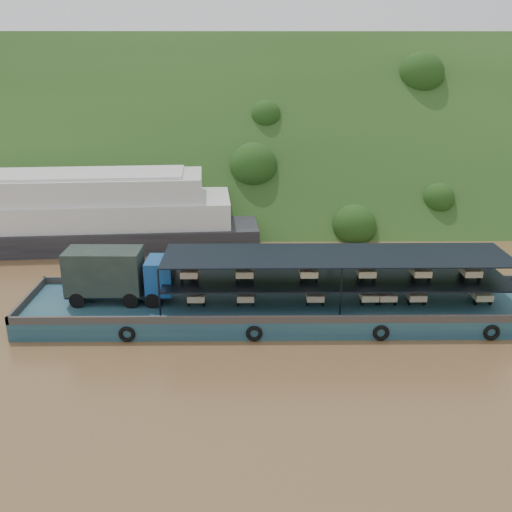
{
  "coord_description": "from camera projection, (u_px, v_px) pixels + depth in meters",
  "views": [
    {
      "loc": [
        -2.4,
        -36.32,
        17.05
      ],
      "look_at": [
        -2.0,
        3.0,
        3.2
      ],
      "focal_mm": 40.0,
      "sensor_mm": 36.0,
      "label": 1
    }
  ],
  "objects": [
    {
      "name": "ground",
      "position": [
        285.0,
        313.0,
        39.94
      ],
      "size": [
        160.0,
        160.0,
        0.0
      ],
      "primitive_type": "plane",
      "color": "brown",
      "rests_on": "ground"
    },
    {
      "name": "hillside",
      "position": [
        269.0,
        195.0,
        73.9
      ],
      "size": [
        140.0,
        39.6,
        39.6
      ],
      "primitive_type": "cube",
      "rotation": [
        0.79,
        0.0,
        0.0
      ],
      "color": "#193412",
      "rests_on": "ground"
    },
    {
      "name": "cargo_barge",
      "position": [
        266.0,
        301.0,
        38.95
      ],
      "size": [
        35.0,
        7.18,
        4.86
      ],
      "color": "#15314C",
      "rests_on": "ground"
    },
    {
      "name": "passenger_ferry",
      "position": [
        75.0,
        214.0,
        53.69
      ],
      "size": [
        34.67,
        11.1,
        6.91
      ],
      "rotation": [
        0.0,
        0.0,
        0.08
      ],
      "color": "black",
      "rests_on": "ground"
    }
  ]
}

